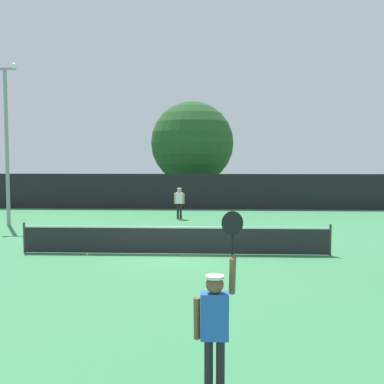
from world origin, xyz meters
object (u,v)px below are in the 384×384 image
Objects in this scene: player_receiving at (179,200)px; parked_car_far at (281,191)px; tennis_ball at (87,255)px; light_pole at (6,134)px; player_serving at (215,318)px; parked_car_mid at (153,191)px; parked_car_near at (103,188)px; large_tree at (192,143)px.

player_receiving is 13.13m from parked_car_far.
light_pole is (-5.86, 7.23, 4.48)m from tennis_ball.
parked_car_mid is (-4.76, 30.97, -0.38)m from player_serving.
parked_car_near and parked_car_mid have the same top height.
tennis_ball is at bearing 76.51° from player_receiving.
parked_car_mid is at bearing 69.09° from light_pole.
player_receiving is 0.38× the size of parked_car_mid.
parked_car_near is 1.02× the size of parked_car_far.
player_serving is 19.75m from player_receiving.
tennis_ball is at bearing -96.42° from parked_car_mid.
player_receiving is 11.11m from large_tree.
parked_car_far is (9.48, 21.14, 0.74)m from tennis_ball.
player_serving reaches higher than parked_car_near.
tennis_ball is 10.33m from light_pole.
large_tree is at bearing 82.68° from tennis_ball.
player_receiving and parked_car_far have the same top height.
parked_car_mid reaches higher than tennis_ball.
player_receiving is at bearing -83.41° from parked_car_mid.
light_pole reaches higher than tennis_ball.
light_pole is at bearing -88.58° from parked_car_near.
player_serving is 10.57m from tennis_ball.
parked_car_mid is (4.55, -2.57, 0.00)m from parked_car_near.
large_tree is (0.23, 10.57, 3.42)m from player_receiving.
player_receiving reaches higher than tennis_ball.
light_pole is at bearing -118.53° from parked_car_mid.
player_serving is at bearing -65.80° from tennis_ball.
light_pole reaches higher than player_receiving.
large_tree is 1.72× the size of parked_car_mid.
large_tree is 7.77m from parked_car_far.
light_pole is 1.87× the size of parked_car_far.
player_receiving and parked_car_near have the same top height.
tennis_ball is 21.40m from parked_car_mid.
large_tree is at bearing 57.62° from light_pole.
player_serving is 0.33× the size of light_pole.
parked_car_far is at bearing 80.45° from player_serving.
player_serving is 0.59× the size of parked_car_mid.
large_tree is at bearing -19.03° from parked_car_near.
tennis_ball is at bearing -113.31° from parked_car_far.
player_serving reaches higher than tennis_ball.
tennis_ball is at bearing -97.32° from large_tree.
parked_car_near is at bearing 142.93° from parked_car_mid.
large_tree is 9.11m from parked_car_near.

